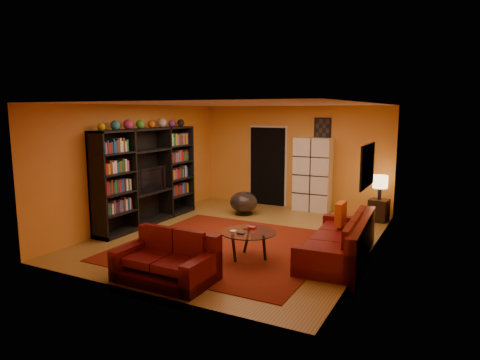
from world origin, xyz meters
The scene contains 20 objects.
floor centered at (0.00, 0.00, 0.00)m, with size 6.00×6.00×0.00m, color brown.
ceiling centered at (0.00, 0.00, 2.60)m, with size 6.00×6.00×0.00m, color white.
wall_back centered at (0.00, 3.00, 1.30)m, with size 6.00×6.00×0.00m, color orange.
wall_front centered at (0.00, -3.00, 1.30)m, with size 6.00×6.00×0.00m, color orange.
wall_left centered at (-2.50, 0.00, 1.30)m, with size 6.00×6.00×0.00m, color orange.
wall_right centered at (2.50, 0.00, 1.30)m, with size 6.00×6.00×0.00m, color orange.
rug centered at (0.10, -0.70, 0.01)m, with size 3.60×3.60×0.01m, color #511309.
doorway centered at (-0.70, 2.96, 1.02)m, with size 0.95×0.10×2.04m, color black.
wall_art_right centered at (2.48, -0.30, 1.60)m, with size 0.03×1.00×0.70m, color black.
wall_art_back centered at (0.75, 2.98, 2.05)m, with size 0.42×0.03×0.52m, color black.
entertainment_unit centered at (-2.27, 0.00, 1.05)m, with size 0.45×3.00×2.10m, color black.
tv centered at (-2.23, -0.04, 0.99)m, with size 0.12×0.95×0.54m, color black.
sofa centered at (2.14, -0.33, 0.28)m, with size 1.11×2.40×0.85m.
loveseat centered at (0.07, -2.42, 0.29)m, with size 1.44×0.87×0.85m.
throw_pillow centered at (1.95, 0.22, 0.63)m, with size 0.12×0.42×0.42m, color #D55A17.
coffee_table centered at (0.74, -1.10, 0.43)m, with size 0.94×0.94×0.47m.
storage_cabinet centered at (0.58, 2.80, 0.91)m, with size 0.91×0.41×1.82m, color silver.
bowl_chair centered at (-0.76, 1.68, 0.29)m, with size 0.67×0.67×0.55m.
side_table centered at (2.25, 2.51, 0.25)m, with size 0.40×0.40×0.50m, color black.
table_lamp centered at (2.25, 2.51, 0.89)m, with size 0.33×0.33×0.55m.
Camera 1 is at (3.79, -7.31, 2.48)m, focal length 32.00 mm.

